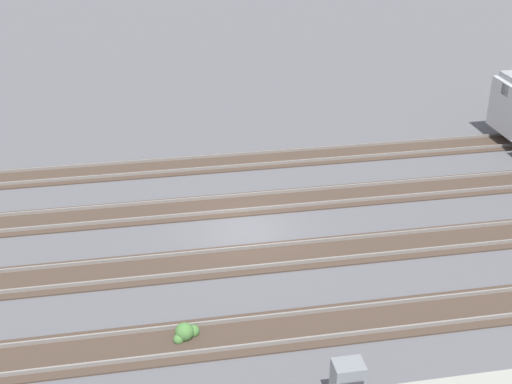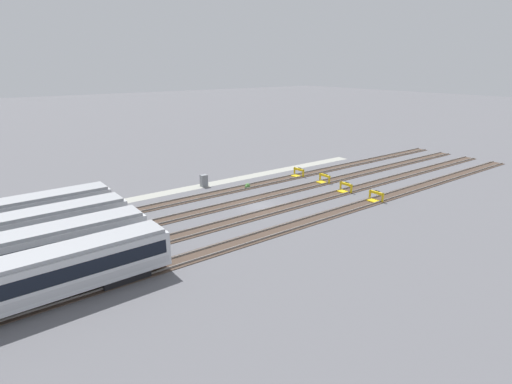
{
  "view_description": "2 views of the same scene",
  "coord_description": "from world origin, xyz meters",
  "views": [
    {
      "loc": [
        -4.24,
        -25.87,
        15.22
      ],
      "look_at": [
        0.46,
        -0.0,
        1.8
      ],
      "focal_mm": 50.0,
      "sensor_mm": 36.0,
      "label": 1
    },
    {
      "loc": [
        26.47,
        34.81,
        15.71
      ],
      "look_at": [
        0.46,
        -0.0,
        1.8
      ],
      "focal_mm": 28.0,
      "sensor_mm": 36.0,
      "label": 2
    }
  ],
  "objects": [
    {
      "name": "service_walkway",
      "position": [
        0.0,
        -11.09,
        0.0
      ],
      "size": [
        54.0,
        2.0,
        0.01
      ],
      "primitive_type": "cube",
      "color": "#9E9E93",
      "rests_on": "ground"
    },
    {
      "name": "rail_track_near_inner",
      "position": [
        0.0,
        -2.31,
        0.04
      ],
      "size": [
        90.0,
        2.24,
        0.21
      ],
      "color": "#47382D",
      "rests_on": "ground"
    },
    {
      "name": "subway_car_back_row_leftmost",
      "position": [
        23.92,
        2.32,
        2.04
      ],
      "size": [
        18.01,
        2.9,
        3.7
      ],
      "color": "silver",
      "rests_on": "ground"
    },
    {
      "name": "rail_track_middle",
      "position": [
        0.0,
        2.31,
        0.04
      ],
      "size": [
        90.0,
        2.24,
        0.21
      ],
      "color": "#47382D",
      "rests_on": "ground"
    },
    {
      "name": "subway_car_front_row_leftmost",
      "position": [
        23.92,
        6.98,
        2.04
      ],
      "size": [
        18.06,
        3.21,
        3.7
      ],
      "color": "silver",
      "rests_on": "ground"
    },
    {
      "name": "rail_track_nearest",
      "position": [
        0.0,
        -6.93,
        0.04
      ],
      "size": [
        90.0,
        2.23,
        0.21
      ],
      "color": "#47382D",
      "rests_on": "ground"
    },
    {
      "name": "bumper_stop_near_inner_track",
      "position": [
        -12.98,
        -2.32,
        0.51
      ],
      "size": [
        1.37,
        2.01,
        1.22
      ],
      "color": "gold",
      "rests_on": "ground"
    },
    {
      "name": "subway_car_front_row_rightmost",
      "position": [
        23.92,
        -2.33,
        2.04
      ],
      "size": [
        18.03,
        3.02,
        3.7
      ],
      "color": "silver",
      "rests_on": "ground"
    },
    {
      "name": "subway_car_front_row_right_inner",
      "position": [
        23.92,
        -6.99,
        2.04
      ],
      "size": [
        18.05,
        3.15,
        3.7
      ],
      "color": "silver",
      "rests_on": "ground"
    },
    {
      "name": "rail_track_far_inner",
      "position": [
        0.0,
        6.93,
        0.04
      ],
      "size": [
        90.0,
        2.23,
        0.21
      ],
      "color": "#47382D",
      "rests_on": "ground"
    },
    {
      "name": "electrical_cabinet",
      "position": [
        1.22,
        -10.72,
        0.8
      ],
      "size": [
        0.9,
        0.73,
        1.6
      ],
      "color": "gray",
      "rests_on": "ground"
    },
    {
      "name": "weed_clump",
      "position": [
        -3.15,
        -6.73,
        0.24
      ],
      "size": [
        0.92,
        0.7,
        0.64
      ],
      "color": "#4C7F3D",
      "rests_on": "ground"
    },
    {
      "name": "bumper_stop_middle_track",
      "position": [
        -12.09,
        2.31,
        0.51
      ],
      "size": [
        1.34,
        2.0,
        1.22
      ],
      "color": "gold",
      "rests_on": "ground"
    },
    {
      "name": "bumper_stop_far_inner_track",
      "position": [
        -12.24,
        6.94,
        0.51
      ],
      "size": [
        1.37,
        2.01,
        1.22
      ],
      "color": "gold",
      "rests_on": "ground"
    },
    {
      "name": "bumper_stop_nearest_track",
      "position": [
        -12.37,
        -6.92,
        0.51
      ],
      "size": [
        1.37,
        2.01,
        1.22
      ],
      "color": "gold",
      "rests_on": "ground"
    },
    {
      "name": "ground_plane",
      "position": [
        0.0,
        0.0,
        0.0
      ],
      "size": [
        400.0,
        400.0,
        0.0
      ],
      "primitive_type": "plane",
      "color": "#5B5B60"
    }
  ]
}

